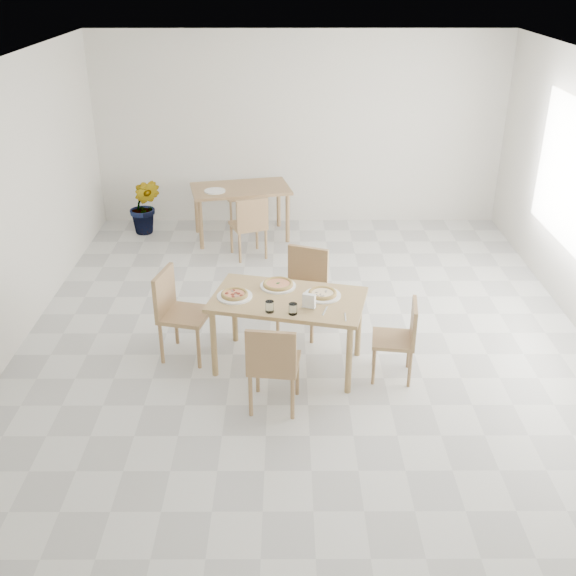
{
  "coord_description": "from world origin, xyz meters",
  "views": [
    {
      "loc": [
        -0.2,
        -6.35,
        3.67
      ],
      "look_at": [
        -0.18,
        -0.63,
        0.86
      ],
      "focal_mm": 42.0,
      "sensor_mm": 36.0,
      "label": 1
    }
  ],
  "objects_px": {
    "plate_margherita": "(278,286)",
    "plate_empty": "(215,191)",
    "plate_mushroom": "(323,295)",
    "napkin_holder": "(309,301)",
    "chair_south": "(273,362)",
    "pizza_margherita": "(278,284)",
    "chair_back_s": "(250,223)",
    "chair_east": "(402,335)",
    "plate_pepperoni": "(235,296)",
    "pizza_mushroom": "(323,293)",
    "main_table": "(288,306)",
    "chair_back_n": "(236,190)",
    "second_table": "(241,194)",
    "chair_north": "(304,284)",
    "tumbler_a": "(293,309)",
    "tumbler_b": "(270,307)",
    "pizza_pepperoni": "(235,294)",
    "potted_plant": "(145,206)",
    "chair_west": "(177,308)"
  },
  "relations": [
    {
      "from": "plate_pepperoni",
      "to": "pizza_margherita",
      "type": "xyz_separation_m",
      "value": [
        0.41,
        0.22,
        0.02
      ]
    },
    {
      "from": "pizza_mushroom",
      "to": "chair_back_s",
      "type": "bearing_deg",
      "value": 107.48
    },
    {
      "from": "potted_plant",
      "to": "main_table",
      "type": "bearing_deg",
      "value": -60.04
    },
    {
      "from": "plate_margherita",
      "to": "pizza_pepperoni",
      "type": "bearing_deg",
      "value": -151.74
    },
    {
      "from": "plate_margherita",
      "to": "plate_pepperoni",
      "type": "bearing_deg",
      "value": -151.74
    },
    {
      "from": "tumbler_b",
      "to": "chair_back_s",
      "type": "distance_m",
      "value": 2.99
    },
    {
      "from": "chair_south",
      "to": "chair_back_n",
      "type": "relative_size",
      "value": 1.06
    },
    {
      "from": "plate_mushroom",
      "to": "plate_margherita",
      "type": "bearing_deg",
      "value": 154.64
    },
    {
      "from": "pizza_margherita",
      "to": "second_table",
      "type": "distance_m",
      "value": 3.25
    },
    {
      "from": "chair_west",
      "to": "chair_back_s",
      "type": "bearing_deg",
      "value": -0.36
    },
    {
      "from": "plate_mushroom",
      "to": "pizza_margherita",
      "type": "xyz_separation_m",
      "value": [
        -0.43,
        0.2,
        0.02
      ]
    },
    {
      "from": "plate_mushroom",
      "to": "second_table",
      "type": "distance_m",
      "value": 3.54
    },
    {
      "from": "chair_east",
      "to": "plate_empty",
      "type": "bearing_deg",
      "value": -141.06
    },
    {
      "from": "tumbler_b",
      "to": "potted_plant",
      "type": "height_order",
      "value": "tumbler_b"
    },
    {
      "from": "pizza_margherita",
      "to": "potted_plant",
      "type": "xyz_separation_m",
      "value": [
        -1.98,
        3.35,
        -0.36
      ]
    },
    {
      "from": "plate_pepperoni",
      "to": "chair_back_s",
      "type": "xyz_separation_m",
      "value": [
        0.01,
        2.65,
        -0.25
      ]
    },
    {
      "from": "plate_margherita",
      "to": "plate_empty",
      "type": "distance_m",
      "value": 3.14
    },
    {
      "from": "main_table",
      "to": "plate_empty",
      "type": "relative_size",
      "value": 5.42
    },
    {
      "from": "second_table",
      "to": "plate_empty",
      "type": "distance_m",
      "value": 0.41
    },
    {
      "from": "chair_north",
      "to": "tumbler_a",
      "type": "xyz_separation_m",
      "value": [
        -0.13,
        -1.08,
        0.27
      ]
    },
    {
      "from": "chair_east",
      "to": "chair_south",
      "type": "bearing_deg",
      "value": -57.82
    },
    {
      "from": "plate_pepperoni",
      "to": "pizza_mushroom",
      "type": "bearing_deg",
      "value": 1.27
    },
    {
      "from": "chair_south",
      "to": "pizza_margherita",
      "type": "bearing_deg",
      "value": -84.77
    },
    {
      "from": "chair_east",
      "to": "chair_back_n",
      "type": "bearing_deg",
      "value": -148.98
    },
    {
      "from": "tumbler_b",
      "to": "pizza_pepperoni",
      "type": "bearing_deg",
      "value": 138.84
    },
    {
      "from": "napkin_holder",
      "to": "chair_east",
      "type": "bearing_deg",
      "value": 18.54
    },
    {
      "from": "main_table",
      "to": "chair_east",
      "type": "bearing_deg",
      "value": 2.13
    },
    {
      "from": "plate_empty",
      "to": "main_table",
      "type": "bearing_deg",
      "value": -72.78
    },
    {
      "from": "main_table",
      "to": "napkin_holder",
      "type": "xyz_separation_m",
      "value": [
        0.19,
        -0.21,
        0.16
      ]
    },
    {
      "from": "plate_mushroom",
      "to": "pizza_pepperoni",
      "type": "relative_size",
      "value": 1.09
    },
    {
      "from": "plate_mushroom",
      "to": "chair_back_s",
      "type": "xyz_separation_m",
      "value": [
        -0.83,
        2.63,
        -0.25
      ]
    },
    {
      "from": "chair_south",
      "to": "plate_empty",
      "type": "xyz_separation_m",
      "value": [
        -0.87,
        4.0,
        0.25
      ]
    },
    {
      "from": "second_table",
      "to": "potted_plant",
      "type": "height_order",
      "value": "potted_plant"
    },
    {
      "from": "chair_south",
      "to": "tumbler_b",
      "type": "xyz_separation_m",
      "value": [
        -0.04,
        0.48,
        0.29
      ]
    },
    {
      "from": "chair_back_s",
      "to": "tumbler_b",
      "type": "bearing_deg",
      "value": 74.94
    },
    {
      "from": "main_table",
      "to": "plate_mushroom",
      "type": "bearing_deg",
      "value": 19.79
    },
    {
      "from": "plate_mushroom",
      "to": "napkin_holder",
      "type": "distance_m",
      "value": 0.29
    },
    {
      "from": "chair_back_n",
      "to": "second_table",
      "type": "bearing_deg",
      "value": -103.38
    },
    {
      "from": "tumbler_b",
      "to": "chair_back_n",
      "type": "distance_m",
      "value": 4.48
    },
    {
      "from": "pizza_margherita",
      "to": "pizza_pepperoni",
      "type": "xyz_separation_m",
      "value": [
        -0.41,
        -0.22,
        0.0
      ]
    },
    {
      "from": "plate_empty",
      "to": "napkin_holder",
      "type": "bearing_deg",
      "value": -70.84
    },
    {
      "from": "chair_back_s",
      "to": "chair_east",
      "type": "bearing_deg",
      "value": 97.23
    },
    {
      "from": "potted_plant",
      "to": "chair_back_n",
      "type": "bearing_deg",
      "value": 23.3
    },
    {
      "from": "tumbler_a",
      "to": "second_table",
      "type": "height_order",
      "value": "tumbler_a"
    },
    {
      "from": "chair_east",
      "to": "potted_plant",
      "type": "distance_m",
      "value": 4.94
    },
    {
      "from": "potted_plant",
      "to": "pizza_pepperoni",
      "type": "bearing_deg",
      "value": -66.41
    },
    {
      "from": "second_table",
      "to": "tumbler_b",
      "type": "bearing_deg",
      "value": -94.51
    },
    {
      "from": "plate_margherita",
      "to": "tumbler_b",
      "type": "relative_size",
      "value": 3.33
    },
    {
      "from": "pizza_pepperoni",
      "to": "tumbler_a",
      "type": "bearing_deg",
      "value": -31.66
    },
    {
      "from": "main_table",
      "to": "chair_back_n",
      "type": "relative_size",
      "value": 1.93
    }
  ]
}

